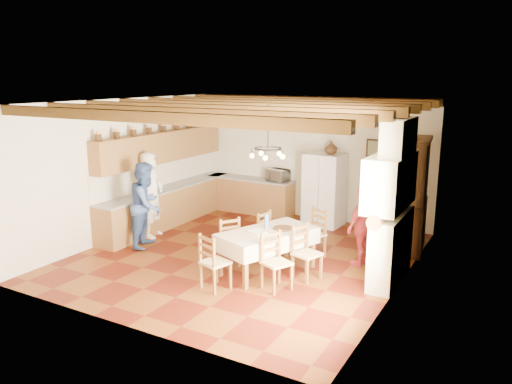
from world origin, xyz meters
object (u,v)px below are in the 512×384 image
(person_woman_blue, at_px, (147,205))
(person_woman_red, at_px, (364,226))
(hutch, at_px, (413,195))
(chair_right_near, at_px, (277,262))
(chair_left_far, at_px, (257,234))
(chair_end_near, at_px, (215,261))
(refrigerator, at_px, (324,190))
(chair_right_far, at_px, (307,253))
(chair_end_far, at_px, (312,233))
(microwave, at_px, (278,175))
(person_man, at_px, (152,195))
(chair_left_near, at_px, (226,241))
(dining_table, at_px, (267,235))

(person_woman_blue, distance_m, person_woman_red, 4.38)
(hutch, relative_size, chair_right_near, 2.38)
(hutch, height_order, person_woman_red, hutch)
(chair_left_far, xyz_separation_m, chair_end_near, (0.11, -1.62, 0.00))
(refrigerator, height_order, chair_end_near, refrigerator)
(refrigerator, distance_m, chair_right_far, 3.39)
(chair_right_far, bearing_deg, person_woman_blue, 108.66)
(chair_end_far, relative_size, microwave, 1.79)
(hutch, bearing_deg, chair_end_near, -131.19)
(hutch, xyz_separation_m, microwave, (-3.51, 0.94, -0.10))
(chair_end_near, relative_size, chair_end_far, 1.00)
(refrigerator, relative_size, chair_left_far, 1.78)
(person_woman_red, bearing_deg, microwave, -107.12)
(chair_left_far, distance_m, chair_end_near, 1.62)
(chair_end_near, xyz_separation_m, person_man, (-2.76, 1.67, 0.46))
(chair_left_near, distance_m, microwave, 3.63)
(dining_table, bearing_deg, chair_left_far, 133.67)
(hutch, relative_size, chair_end_near, 2.38)
(chair_left_near, relative_size, chair_end_near, 1.00)
(chair_right_near, distance_m, person_woman_red, 2.00)
(chair_right_near, height_order, person_woman_blue, person_woman_blue)
(person_woman_red, xyz_separation_m, microwave, (-2.92, 2.26, 0.29))
(chair_left_far, relative_size, person_man, 0.51)
(chair_right_near, bearing_deg, person_woman_red, -1.28)
(refrigerator, height_order, person_woman_blue, person_woman_blue)
(dining_table, bearing_deg, refrigerator, 93.81)
(hutch, xyz_separation_m, person_man, (-5.14, -1.89, -0.21))
(dining_table, bearing_deg, person_woman_blue, 179.30)
(chair_left_near, relative_size, microwave, 1.79)
(chair_right_near, distance_m, chair_end_near, 1.01)
(refrigerator, bearing_deg, chair_right_far, -70.03)
(chair_end_near, bearing_deg, chair_end_far, -93.36)
(chair_left_far, bearing_deg, chair_end_near, 13.11)
(chair_right_far, bearing_deg, dining_table, 111.07)
(chair_right_near, xyz_separation_m, microwave, (-2.02, 4.03, 0.57))
(chair_right_far, distance_m, person_woman_red, 1.33)
(chair_left_far, distance_m, chair_right_far, 1.37)
(dining_table, relative_size, chair_right_far, 2.05)
(chair_end_far, xyz_separation_m, person_man, (-3.56, -0.51, 0.46))
(chair_left_far, bearing_deg, person_man, -81.97)
(chair_end_near, height_order, person_woman_blue, person_woman_blue)
(chair_end_far, height_order, person_woman_red, person_woman_red)
(chair_end_near, height_order, person_man, person_man)
(chair_right_near, xyz_separation_m, person_woman_blue, (-3.33, 0.64, 0.41))
(refrigerator, relative_size, hutch, 0.75)
(refrigerator, relative_size, person_woman_red, 1.12)
(refrigerator, distance_m, microwave, 1.33)
(chair_end_far, distance_m, person_woman_blue, 3.43)
(dining_table, distance_m, microwave, 3.76)
(person_woman_blue, bearing_deg, microwave, -39.08)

